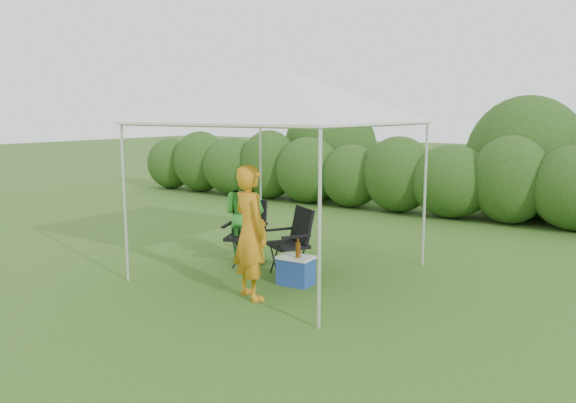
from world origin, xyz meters
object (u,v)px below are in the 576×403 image
Objects in this scene: canopy at (282,97)px; chair_right at (294,236)px; chair_left at (247,228)px; woman at (245,214)px; cooler at (296,270)px; man at (251,232)px.

chair_right is at bearing 32.20° from canopy.
woman is (-0.06, 0.03, 0.20)m from chair_left.
chair_left is 1.32m from cooler.
man is (1.02, -1.22, 0.28)m from chair_left.
woman is (-1.09, 1.25, -0.08)m from man.
cooler is at bearing 156.93° from woman.
chair_right is 0.94m from woman.
man is at bearing -51.29° from chair_right.
man is at bearing 129.65° from woman.
man is at bearing -74.83° from canopy.
chair_right is at bearing 122.76° from cooler.
chair_left is at bearing 154.97° from cooler.
chair_right is at bearing -21.99° from chair_left.
woman is at bearing -24.94° from man.
canopy is 1.94m from chair_right.
canopy is 2.09× the size of woman.
cooler is at bearing -38.01° from canopy.
chair_left is 0.64× the size of woman.
chair_right reaches higher than cooler.
cooler is (0.33, -0.45, -0.33)m from chair_right.
woman reaches higher than chair_left.
chair_right is 0.57× the size of man.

